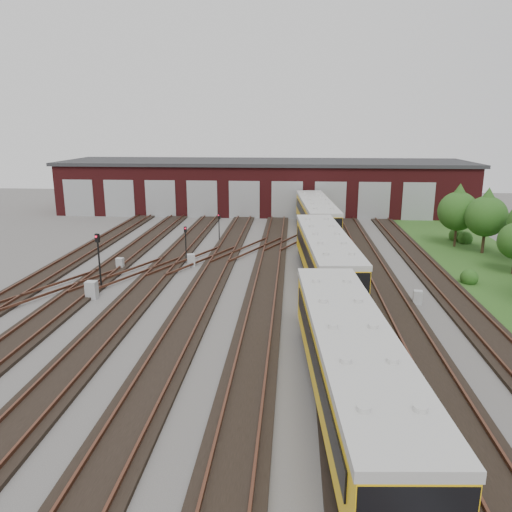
{
  "coord_description": "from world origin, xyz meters",
  "views": [
    {
      "loc": [
        3.77,
        -23.96,
        10.6
      ],
      "look_at": [
        1.29,
        8.84,
        2.0
      ],
      "focal_mm": 35.0,
      "sensor_mm": 36.0,
      "label": 1
    }
  ],
  "objects": [
    {
      "name": "ground",
      "position": [
        0.0,
        0.0,
        0.0
      ],
      "size": [
        120.0,
        120.0,
        0.0
      ],
      "primitive_type": "plane",
      "color": "#4E4A48",
      "rests_on": "ground"
    },
    {
      "name": "track_network",
      "position": [
        -0.17,
        0.59,
        0.11
      ],
      "size": [
        30.4,
        70.0,
        0.33
      ],
      "color": "black",
      "rests_on": "ground"
    },
    {
      "name": "maintenance_shed",
      "position": [
        -0.01,
        39.97,
        3.2
      ],
      "size": [
        51.0,
        12.5,
        6.35
      ],
      "color": "#4A1214",
      "rests_on": "ground"
    },
    {
      "name": "metro_train",
      "position": [
        6.0,
        9.02,
        1.97
      ],
      "size": [
        3.89,
        47.67,
        3.2
      ],
      "rotation": [
        0.0,
        0.0,
        0.07
      ],
      "color": "black",
      "rests_on": "ground"
    },
    {
      "name": "signal_mast_0",
      "position": [
        -9.01,
        7.04,
        2.4
      ],
      "size": [
        0.33,
        0.32,
        3.77
      ],
      "rotation": [
        0.0,
        0.0,
        -0.39
      ],
      "color": "black",
      "rests_on": "ground"
    },
    {
      "name": "signal_mast_1",
      "position": [
        -3.19,
        21.78,
        1.69
      ],
      "size": [
        0.23,
        0.22,
        2.64
      ],
      "rotation": [
        0.0,
        0.0,
        -0.13
      ],
      "color": "black",
      "rests_on": "ground"
    },
    {
      "name": "signal_mast_2",
      "position": [
        -4.79,
        14.4,
        1.82
      ],
      "size": [
        0.25,
        0.23,
        2.85
      ],
      "rotation": [
        0.0,
        0.0,
        0.17
      ],
      "color": "black",
      "rests_on": "ground"
    },
    {
      "name": "signal_mast_3",
      "position": [
        6.18,
        2.12,
        1.89
      ],
      "size": [
        0.27,
        0.26,
        2.94
      ],
      "rotation": [
        0.0,
        0.0,
        0.21
      ],
      "color": "black",
      "rests_on": "ground"
    },
    {
      "name": "relay_cabinet_0",
      "position": [
        -9.33,
        11.75,
        0.44
      ],
      "size": [
        0.54,
        0.46,
        0.87
      ],
      "primitive_type": "cube",
      "rotation": [
        0.0,
        0.0,
        -0.04
      ],
      "color": "#9FA2A4",
      "rests_on": "ground"
    },
    {
      "name": "relay_cabinet_1",
      "position": [
        -4.09,
        12.93,
        0.49
      ],
      "size": [
        0.7,
        0.64,
        0.98
      ],
      "primitive_type": "cube",
      "rotation": [
        0.0,
        0.0,
        0.3
      ],
      "color": "#9FA2A4",
      "rests_on": "ground"
    },
    {
      "name": "relay_cabinet_2",
      "position": [
        -8.83,
        5.05,
        0.57
      ],
      "size": [
        0.7,
        0.59,
        1.14
      ],
      "primitive_type": "cube",
      "rotation": [
        0.0,
        0.0,
        -0.03
      ],
      "color": "#9FA2A4",
      "rests_on": "ground"
    },
    {
      "name": "relay_cabinet_3",
      "position": [
        6.5,
        18.92,
        0.56
      ],
      "size": [
        0.82,
        0.75,
        1.11
      ],
      "primitive_type": "cube",
      "rotation": [
        0.0,
        0.0,
        -0.36
      ],
      "color": "#9FA2A4",
      "rests_on": "ground"
    },
    {
      "name": "relay_cabinet_4",
      "position": [
        11.46,
        5.55,
        0.44
      ],
      "size": [
        0.59,
        0.52,
        0.87
      ],
      "primitive_type": "cube",
      "rotation": [
        0.0,
        0.0,
        -0.17
      ],
      "color": "#9FA2A4",
      "rests_on": "ground"
    },
    {
      "name": "tree_0",
      "position": [
        18.35,
        21.07,
        3.69
      ],
      "size": [
        3.46,
        3.46,
        5.74
      ],
      "color": "#372619",
      "rests_on": "ground"
    },
    {
      "name": "tree_1",
      "position": [
        19.97,
        18.76,
        3.65
      ],
      "size": [
        3.43,
        3.43,
        5.68
      ],
      "color": "#372619",
      "rests_on": "ground"
    },
    {
      "name": "bush_0",
      "position": [
        16.0,
        10.04,
        0.6
      ],
      "size": [
        1.2,
        1.2,
        1.2
      ],
      "primitive_type": "sphere",
      "color": "#1C4212",
      "rests_on": "ground"
    },
    {
      "name": "bush_1",
      "position": [
        19.34,
        23.71,
        0.73
      ],
      "size": [
        1.46,
        1.46,
        1.46
      ],
      "primitive_type": "sphere",
      "color": "#1C4212",
      "rests_on": "ground"
    },
    {
      "name": "bush_2",
      "position": [
        19.73,
        22.53,
        0.67
      ],
      "size": [
        1.35,
        1.35,
        1.35
      ],
      "primitive_type": "sphere",
      "color": "#1C4212",
      "rests_on": "ground"
    }
  ]
}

